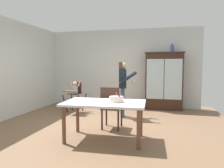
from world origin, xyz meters
name	(u,v)px	position (x,y,z in m)	size (l,w,h in m)	color
ground_plane	(100,126)	(0.00, 0.00, 0.00)	(6.24, 6.24, 0.00)	brown
wall_back	(122,68)	(0.00, 2.63, 1.35)	(5.32, 0.06, 2.70)	silver
wall_left	(4,69)	(-2.63, 0.00, 1.35)	(0.06, 5.32, 2.70)	silver
china_cabinet	(164,81)	(1.46, 2.37, 0.94)	(1.24, 0.48, 1.87)	#382116
ceramic_vase	(172,48)	(1.68, 2.37, 1.99)	(0.13, 0.13, 0.27)	#3D567F
high_chair_with_toddler	(75,91)	(-1.23, 1.33, 0.65)	(0.60, 0.70, 0.95)	#382116
adult_person	(123,82)	(0.34, 1.04, 0.97)	(0.57, 0.55, 1.53)	#3D4C6B
dining_table	(104,107)	(0.33, -0.81, 0.64)	(1.57, 0.95, 0.74)	silver
birthday_cake	(116,99)	(0.55, -0.76, 0.79)	(0.28, 0.28, 0.19)	beige
dining_chair_far_side	(111,105)	(0.29, -0.15, 0.56)	(0.44, 0.44, 0.96)	#382116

